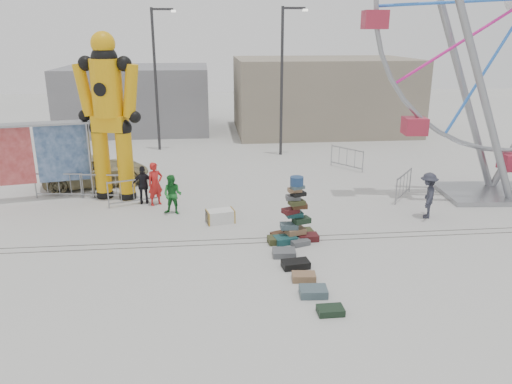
{
  "coord_description": "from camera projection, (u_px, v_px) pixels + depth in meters",
  "views": [
    {
      "loc": [
        -1.26,
        -14.59,
        6.69
      ],
      "look_at": [
        0.39,
        1.37,
        1.54
      ],
      "focal_mm": 35.0,
      "sensor_mm": 36.0,
      "label": 1
    }
  ],
  "objects": [
    {
      "name": "track_line_far",
      "position": [
        246.0,
        239.0,
        16.94
      ],
      "size": [
        40.0,
        0.04,
        0.01
      ],
      "primitive_type": "cube",
      "color": "#47443F",
      "rests_on": "ground"
    },
    {
      "name": "barricade_dummy_a",
      "position": [
        59.0,
        185.0,
        20.95
      ],
      "size": [
        2.0,
        0.33,
        1.1
      ],
      "primitive_type": null,
      "rotation": [
        0.0,
        0.0,
        -0.11
      ],
      "color": "gray",
      "rests_on": "ground"
    },
    {
      "name": "row_case_3",
      "position": [
        304.0,
        277.0,
        14.08
      ],
      "size": [
        0.7,
        0.49,
        0.21
      ],
      "primitive_type": "cube",
      "rotation": [
        0.0,
        0.0,
        -0.09
      ],
      "color": "#8A6646",
      "rests_on": "ground"
    },
    {
      "name": "pedestrian_grey",
      "position": [
        428.0,
        195.0,
        18.64
      ],
      "size": [
        1.04,
        1.29,
        1.74
      ],
      "primitive_type": "imported",
      "rotation": [
        0.0,
        0.0,
        -1.98
      ],
      "color": "#282A36",
      "rests_on": "ground"
    },
    {
      "name": "parked_suv",
      "position": [
        96.0,
        171.0,
        22.8
      ],
      "size": [
        5.14,
        3.4,
        1.31
      ],
      "primitive_type": "imported",
      "rotation": [
        0.0,
        0.0,
        1.85
      ],
      "color": "#968B61",
      "rests_on": "ground"
    },
    {
      "name": "row_case_2",
      "position": [
        296.0,
        264.0,
        14.83
      ],
      "size": [
        0.87,
        0.58,
        0.22
      ],
      "primitive_type": "cube",
      "rotation": [
        0.0,
        0.0,
        0.13
      ],
      "color": "black",
      "rests_on": "ground"
    },
    {
      "name": "suitcase_tower",
      "position": [
        295.0,
        222.0,
        16.68
      ],
      "size": [
        1.6,
        1.41,
        2.22
      ],
      "rotation": [
        0.0,
        0.0,
        0.18
      ],
      "color": "#19494B",
      "rests_on": "ground"
    },
    {
      "name": "barricade_wheel_front",
      "position": [
        403.0,
        186.0,
        20.91
      ],
      "size": [
        1.31,
        1.63,
        1.1
      ],
      "primitive_type": null,
      "rotation": [
        0.0,
        0.0,
        0.91
      ],
      "color": "gray",
      "rests_on": "ground"
    },
    {
      "name": "row_case_1",
      "position": [
        284.0,
        253.0,
        15.62
      ],
      "size": [
        0.75,
        0.6,
        0.2
      ],
      "primitive_type": "cube",
      "rotation": [
        0.0,
        0.0,
        -0.07
      ],
      "color": "#585B5F",
      "rests_on": "ground"
    },
    {
      "name": "pedestrian_black",
      "position": [
        144.0,
        185.0,
        20.19
      ],
      "size": [
        0.95,
        0.46,
        1.57
      ],
      "primitive_type": "imported",
      "rotation": [
        0.0,
        0.0,
        3.22
      ],
      "color": "black",
      "rests_on": "ground"
    },
    {
      "name": "building_left",
      "position": [
        138.0,
        98.0,
        35.57
      ],
      "size": [
        10.0,
        8.0,
        4.4
      ],
      "primitive_type": "cube",
      "color": "gray",
      "rests_on": "ground"
    },
    {
      "name": "pedestrian_green",
      "position": [
        173.0,
        195.0,
        19.04
      ],
      "size": [
        0.89,
        0.79,
        1.54
      ],
      "primitive_type": "imported",
      "rotation": [
        0.0,
        0.0,
        -0.31
      ],
      "color": "#1B6C27",
      "rests_on": "ground"
    },
    {
      "name": "track_line_near",
      "position": [
        247.0,
        243.0,
        16.56
      ],
      "size": [
        40.0,
        0.04,
        0.01
      ],
      "primitive_type": "cube",
      "color": "#47443F",
      "rests_on": "ground"
    },
    {
      "name": "row_case_5",
      "position": [
        331.0,
        310.0,
        12.4
      ],
      "size": [
        0.66,
        0.45,
        0.18
      ],
      "primitive_type": "cube",
      "rotation": [
        0.0,
        0.0,
        0.02
      ],
      "color": "black",
      "rests_on": "ground"
    },
    {
      "name": "barricade_dummy_b",
      "position": [
        104.0,
        186.0,
        20.81
      ],
      "size": [
        1.99,
        0.44,
        1.1
      ],
      "primitive_type": null,
      "rotation": [
        0.0,
        0.0,
        -0.17
      ],
      "color": "gray",
      "rests_on": "ground"
    },
    {
      "name": "lamp_post_left",
      "position": [
        157.0,
        73.0,
        28.44
      ],
      "size": [
        1.41,
        0.25,
        8.0
      ],
      "color": "#2D2D30",
      "rests_on": "ground"
    },
    {
      "name": "row_case_0",
      "position": [
        280.0,
        240.0,
        16.59
      ],
      "size": [
        0.86,
        0.56,
        0.22
      ],
      "primitive_type": "cube",
      "rotation": [
        0.0,
        0.0,
        0.08
      ],
      "color": "#393C1E",
      "rests_on": "ground"
    },
    {
      "name": "ground",
      "position": [
        248.0,
        251.0,
        15.99
      ],
      "size": [
        90.0,
        90.0,
        0.0
      ],
      "primitive_type": "plane",
      "color": "#9E9E99",
      "rests_on": "ground"
    },
    {
      "name": "barricade_dummy_c",
      "position": [
        134.0,
        192.0,
        20.1
      ],
      "size": [
        1.92,
        0.74,
        1.1
      ],
      "primitive_type": null,
      "rotation": [
        0.0,
        0.0,
        0.33
      ],
      "color": "gray",
      "rests_on": "ground"
    },
    {
      "name": "row_case_4",
      "position": [
        313.0,
        292.0,
        13.26
      ],
      "size": [
        0.77,
        0.59,
        0.22
      ],
      "primitive_type": "cube",
      "rotation": [
        0.0,
        0.0,
        -0.07
      ],
      "color": "#465C64",
      "rests_on": "ground"
    },
    {
      "name": "lamp_post_right",
      "position": [
        283.0,
        75.0,
        27.23
      ],
      "size": [
        1.41,
        0.25,
        8.0
      ],
      "color": "#2D2D30",
      "rests_on": "ground"
    },
    {
      "name": "banner_scaffold",
      "position": [
        33.0,
        143.0,
        20.1
      ],
      "size": [
        4.52,
        1.58,
        3.23
      ],
      "rotation": [
        0.0,
        0.0,
        0.19
      ],
      "color": "gray",
      "rests_on": "ground"
    },
    {
      "name": "steamer_trunk",
      "position": [
        220.0,
        216.0,
        18.33
      ],
      "size": [
        1.1,
        0.77,
        0.47
      ],
      "primitive_type": "cube",
      "rotation": [
        0.0,
        0.0,
        0.21
      ],
      "color": "silver",
      "rests_on": "ground"
    },
    {
      "name": "pedestrian_red",
      "position": [
        155.0,
        184.0,
        20.02
      ],
      "size": [
        0.77,
        0.69,
        1.76
      ],
      "primitive_type": "imported",
      "rotation": [
        0.0,
        0.0,
        0.54
      ],
      "color": "red",
      "rests_on": "ground"
    },
    {
      "name": "barricade_wheel_back",
      "position": [
        347.0,
        158.0,
        25.44
      ],
      "size": [
        1.27,
        1.67,
        1.1
      ],
      "primitive_type": null,
      "rotation": [
        0.0,
        0.0,
        -0.94
      ],
      "color": "gray",
      "rests_on": "ground"
    },
    {
      "name": "crash_test_dummy",
      "position": [
        109.0,
        111.0,
        19.99
      ],
      "size": [
        2.77,
        1.22,
        6.96
      ],
      "rotation": [
        0.0,
        0.0,
        -0.27
      ],
      "color": "black",
      "rests_on": "ground"
    },
    {
      "name": "building_right",
      "position": [
        323.0,
        95.0,
        34.85
      ],
      "size": [
        12.0,
        8.0,
        5.0
      ],
      "primitive_type": "cube",
      "color": "gray",
      "rests_on": "ground"
    }
  ]
}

